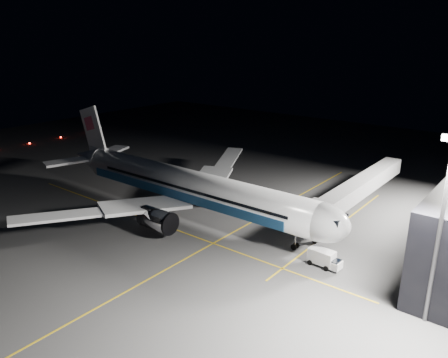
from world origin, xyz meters
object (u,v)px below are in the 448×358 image
(jet_bridge, at_px, (356,189))
(service_truck, at_px, (324,258))
(baggage_tug, at_px, (202,192))
(safety_cone_a, at_px, (205,189))
(floodlight_mast_south, at_px, (442,216))
(safety_cone_b, at_px, (211,193))
(airliner, at_px, (186,186))
(safety_cone_c, at_px, (240,192))

(jet_bridge, height_order, service_truck, jet_bridge)
(baggage_tug, height_order, safety_cone_a, baggage_tug)
(safety_cone_a, bearing_deg, floodlight_mast_south, -20.24)
(jet_bridge, height_order, safety_cone_b, jet_bridge)
(airliner, relative_size, jet_bridge, 1.79)
(safety_cone_a, bearing_deg, baggage_tug, -61.21)
(baggage_tug, bearing_deg, safety_cone_b, 79.46)
(floodlight_mast_south, xyz_separation_m, service_truck, (-13.92, 3.99, -11.13))
(jet_bridge, xyz_separation_m, safety_cone_c, (-21.66, -4.06, -4.25))
(service_truck, bearing_deg, airliner, 178.95)
(airliner, distance_m, safety_cone_b, 11.63)
(baggage_tug, bearing_deg, airliner, -63.35)
(airliner, height_order, safety_cone_c, airliner)
(airliner, height_order, baggage_tug, airliner)
(safety_cone_a, bearing_deg, safety_cone_c, 25.19)
(airliner, distance_m, service_truck, 27.52)
(airliner, relative_size, safety_cone_a, 97.31)
(safety_cone_b, relative_size, safety_cone_c, 1.00)
(jet_bridge, height_order, baggage_tug, jet_bridge)
(safety_cone_c, bearing_deg, jet_bridge, 10.61)
(safety_cone_b, bearing_deg, safety_cone_a, 160.65)
(floodlight_mast_south, distance_m, service_truck, 18.26)
(floodlight_mast_south, distance_m, safety_cone_a, 50.58)
(baggage_tug, bearing_deg, safety_cone_a, 122.55)
(floodlight_mast_south, relative_size, service_truck, 4.47)
(safety_cone_c, bearing_deg, safety_cone_a, -154.81)
(safety_cone_a, bearing_deg, jet_bridge, 14.15)
(jet_bridge, xyz_separation_m, safety_cone_b, (-25.89, -7.85, -4.25))
(airliner, distance_m, safety_cone_c, 14.88)
(safety_cone_a, xyz_separation_m, safety_cone_c, (6.43, 3.02, 0.02))
(floodlight_mast_south, height_order, safety_cone_b, floodlight_mast_south)
(floodlight_mast_south, height_order, service_truck, floodlight_mast_south)
(baggage_tug, distance_m, safety_cone_a, 3.45)
(airliner, height_order, floodlight_mast_south, floodlight_mast_south)
(baggage_tug, relative_size, safety_cone_c, 4.21)
(floodlight_mast_south, bearing_deg, jet_bridge, 126.79)
(airliner, relative_size, baggage_tug, 21.72)
(safety_cone_a, xyz_separation_m, safety_cone_b, (2.20, -0.77, 0.02))
(airliner, distance_m, safety_cone_a, 13.00)
(airliner, xyz_separation_m, service_truck, (27.16, -2.02, -3.93))
(service_truck, relative_size, safety_cone_a, 7.33)
(floodlight_mast_south, relative_size, safety_cone_b, 30.83)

